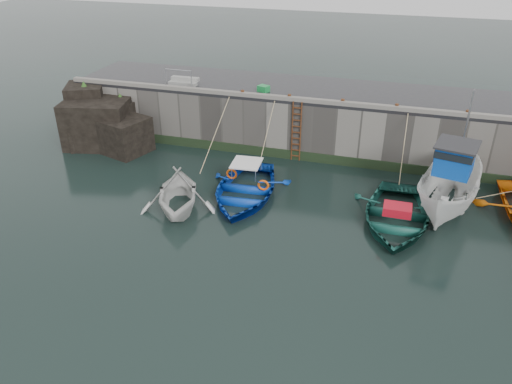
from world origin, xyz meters
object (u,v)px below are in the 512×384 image
(boat_far_white, at_px, (450,189))
(bollard_d, at_px, (397,107))
(fish_crate, at_px, (263,89))
(bollard_b, at_px, (289,97))
(boat_near_white, at_px, (179,208))
(bollard_a, at_px, (243,93))
(bollard_c, at_px, (343,102))
(bollard_e, at_px, (468,113))
(ladder, at_px, (296,132))
(boat_near_navy, at_px, (395,222))
(boat_near_blue, at_px, (244,196))

(boat_far_white, height_order, bollard_d, boat_far_white)
(fish_crate, xyz_separation_m, bollard_b, (1.64, -0.96, -0.02))
(boat_near_white, xyz_separation_m, bollard_a, (0.82, 6.75, 3.30))
(bollard_c, xyz_separation_m, bollard_e, (5.80, 0.00, 0.00))
(ladder, bearing_deg, boat_near_navy, -42.22)
(fish_crate, xyz_separation_m, bollard_c, (4.34, -0.96, -0.02))
(boat_near_navy, distance_m, bollard_d, 6.21)
(bollard_d, bearing_deg, boat_near_blue, -141.77)
(fish_crate, bearing_deg, bollard_e, 16.81)
(boat_near_blue, bearing_deg, fish_crate, 93.05)
(bollard_b, relative_size, bollard_d, 1.00)
(bollard_c, relative_size, bollard_e, 1.00)
(bollard_e, bearing_deg, bollard_b, 180.00)
(ladder, bearing_deg, boat_near_blue, -106.98)
(bollard_b, bearing_deg, bollard_e, 0.00)
(boat_near_white, height_order, boat_near_blue, boat_near_white)
(ladder, height_order, boat_far_white, boat_far_white)
(boat_near_white, bearing_deg, bollard_d, 17.74)
(boat_near_blue, relative_size, fish_crate, 10.22)
(ladder, xyz_separation_m, bollard_d, (4.80, 0.34, 1.71))
(ladder, relative_size, bollard_e, 11.43)
(boat_near_white, height_order, bollard_e, bollard_e)
(fish_crate, xyz_separation_m, bollard_e, (10.14, -0.96, -0.02))
(bollard_d, bearing_deg, boat_far_white, -52.58)
(boat_near_blue, height_order, fish_crate, fish_crate)
(boat_near_navy, relative_size, bollard_a, 20.27)
(ladder, relative_size, bollard_d, 11.43)
(bollard_a, xyz_separation_m, bollard_b, (2.50, 0.00, 0.00))
(ladder, xyz_separation_m, boat_far_white, (7.48, -3.17, -0.58))
(bollard_b, distance_m, bollard_e, 8.50)
(fish_crate, bearing_deg, boat_far_white, -2.68)
(ladder, bearing_deg, boat_near_white, -120.75)
(boat_near_navy, bearing_deg, bollard_e, 63.63)
(boat_near_white, height_order, boat_far_white, boat_far_white)
(bollard_a, height_order, bollard_d, same)
(boat_far_white, xyz_separation_m, fish_crate, (-9.62, 4.47, 2.31))
(ladder, height_order, bollard_d, bollard_d)
(ladder, distance_m, bollard_c, 2.81)
(boat_near_blue, relative_size, bollard_e, 20.08)
(boat_near_navy, xyz_separation_m, bollard_b, (-5.89, 5.23, 3.30))
(boat_near_navy, bearing_deg, fish_crate, 140.75)
(boat_near_blue, xyz_separation_m, bollard_e, (9.39, 4.87, 3.30))
(boat_near_white, relative_size, bollard_b, 14.88)
(ladder, distance_m, bollard_e, 8.19)
(boat_near_white, relative_size, bollard_a, 14.88)
(boat_near_navy, distance_m, bollard_e, 6.71)
(bollard_b, height_order, bollard_e, same)
(fish_crate, distance_m, bollard_b, 1.90)
(boat_far_white, distance_m, bollard_a, 11.29)
(bollard_c, bearing_deg, fish_crate, 167.47)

